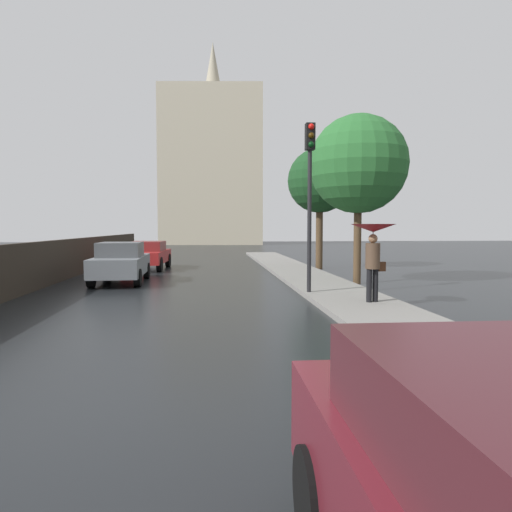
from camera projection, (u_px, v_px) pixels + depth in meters
ground at (70, 444)px, 4.31m from camera, size 120.00×120.00×0.00m
car_grey_near_kerb at (121, 262)px, 16.76m from camera, size 1.82×4.05×1.47m
car_red_mid_road at (148, 254)px, 22.07m from camera, size 1.95×4.13×1.34m
pedestrian_with_umbrella_near at (373, 240)px, 11.54m from camera, size 1.12×1.12×1.96m
traffic_light at (310, 177)px, 13.20m from camera, size 0.26×0.39×4.84m
street_tree_near at (320, 181)px, 22.19m from camera, size 3.10×3.10×5.82m
street_tree_mid at (358, 165)px, 16.25m from camera, size 3.47×3.47×5.98m
distant_tower at (213, 168)px, 55.80m from camera, size 12.63×10.08×24.09m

